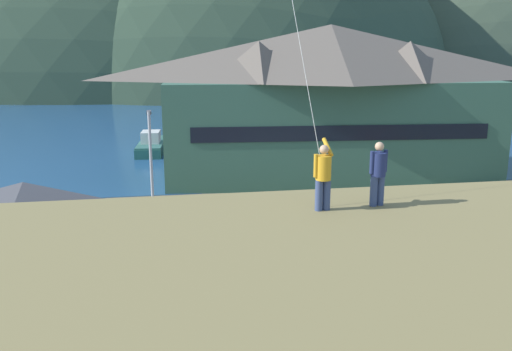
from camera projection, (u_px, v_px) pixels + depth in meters
name	position (u px, v px, depth m)	size (l,w,h in m)	color
ground_plane	(257.00, 312.00, 21.66)	(600.00, 600.00, 0.00)	#66604C
parking_lot_pad	(240.00, 263.00, 26.43)	(40.00, 20.00, 0.10)	gray
bay_water	(189.00, 117.00, 79.14)	(360.00, 84.00, 0.03)	navy
far_hill_west_ridge	(132.00, 89.00, 127.54)	(109.91, 67.66, 80.49)	#334733
far_hill_east_peak	(138.00, 88.00, 131.11)	(127.15, 46.17, 51.74)	#2D3D33
far_hill_center_saddle	(242.00, 88.00, 128.97)	(97.00, 75.28, 82.62)	#334733
harbor_lodge	(329.00, 98.00, 42.50)	(27.58, 12.21, 11.87)	#38604C
storage_shed_near_lot	(29.00, 238.00, 22.53)	(8.34, 4.90, 4.99)	#338475
storage_shed_waterside	(256.00, 149.00, 42.82)	(5.82, 5.42, 4.53)	beige
wharf_dock	(189.00, 148.00, 53.61)	(3.20, 12.38, 0.70)	#70604C
moored_boat_wharfside	(152.00, 145.00, 53.35)	(3.11, 7.83, 2.16)	#23564C
moored_boat_outer_mooring	(224.00, 143.00, 54.28)	(3.05, 7.38, 2.16)	navy
parked_car_mid_row_near	(246.00, 296.00, 20.68)	(4.33, 2.33, 1.82)	red
parked_car_back_row_left	(423.00, 227.00, 28.51)	(4.24, 2.13, 1.82)	#236633
parking_light_pole	(151.00, 162.00, 30.14)	(0.24, 0.78, 6.76)	#ADADB2
person_kite_flyer	(323.00, 175.00, 14.01)	(0.52, 0.69, 1.86)	#384770
person_companion	(378.00, 172.00, 14.42)	(0.53, 0.40, 1.74)	#384770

